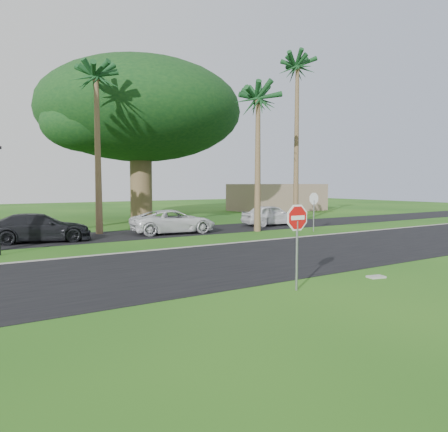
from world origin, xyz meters
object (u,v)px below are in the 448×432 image
object	(u,v)px
stop_sign_far	(314,204)
car_dark	(40,228)
car_pickup	(271,215)
car_minivan	(173,222)
stop_sign_near	(297,229)

from	to	relation	value
stop_sign_far	car_dark	distance (m)	16.29
car_pickup	car_dark	bearing A→B (deg)	98.52
car_dark	stop_sign_far	bearing A→B (deg)	-93.41
car_dark	car_minivan	xyz separation A→B (m)	(7.64, -0.26, -0.02)
car_dark	car_pickup	bearing A→B (deg)	-77.66
stop_sign_far	car_minivan	distance (m)	9.00
stop_sign_near	stop_sign_far	size ratio (longest dim) A/B	1.00
stop_sign_near	car_pickup	distance (m)	19.34
stop_sign_near	stop_sign_far	xyz separation A→B (m)	(11.50, 11.00, 0.00)
car_minivan	car_pickup	bearing A→B (deg)	-79.14
stop_sign_near	car_dark	bearing A→B (deg)	105.79
stop_sign_near	car_minivan	xyz separation A→B (m)	(3.39, 14.76, -1.05)
stop_sign_far	car_dark	size ratio (longest dim) A/B	0.51
stop_sign_far	car_dark	world-z (taller)	stop_sign_far
stop_sign_near	car_pickup	size ratio (longest dim) A/B	0.59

